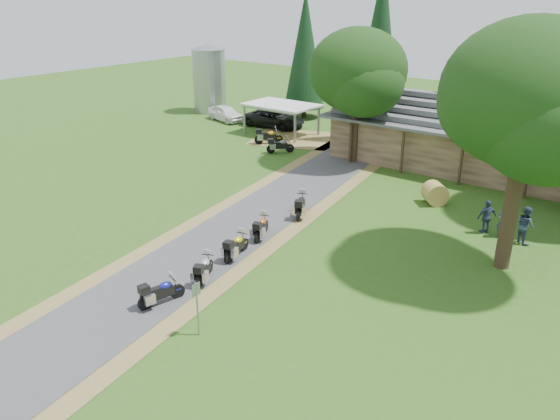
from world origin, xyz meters
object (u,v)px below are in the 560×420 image
Objects in this scene: car_dark_suv at (274,114)px; motorcycle_carport_a at (269,135)px; silo at (209,78)px; motorcycle_carport_b at (280,145)px; lodge at (486,133)px; car_white_sedan at (226,111)px; carport at (281,119)px; motorcycle_row_d at (261,226)px; motorcycle_row_c at (236,245)px; motorcycle_row_b at (204,268)px; motorcycle_row_a at (161,291)px; motorcycle_row_e at (301,204)px; hay_bale at (435,193)px.

motorcycle_carport_a is (3.17, -4.90, -0.48)m from car_dark_suv.
silo reaches higher than motorcycle_carport_b.
car_white_sedan is at bearing 179.64° from lodge.
carport is 21.10m from motorcycle_row_d.
motorcycle_carport_b is at bearing -53.04° from carport.
lodge is 11.76× the size of motorcycle_row_c.
motorcycle_carport_a is (8.35, -4.11, -0.22)m from car_white_sedan.
motorcycle_row_b is at bearing -100.74° from motorcycle_carport_a.
motorcycle_row_d is (19.00, -18.42, -0.31)m from car_white_sedan.
car_white_sedan is 2.92× the size of motorcycle_carport_b.
motorcycle_row_d is at bearing -94.83° from motorcycle_carport_a.
motorcycle_row_e reaches higher than motorcycle_row_a.
lodge is at bearing -97.56° from car_dark_suv.
silo is 5.35m from car_white_sedan.
car_white_sedan is (4.17, -2.34, -2.41)m from silo.
motorcycle_row_b is at bearing 176.70° from motorcycle_row_c.
motorcycle_row_c is at bearing -108.19° from motorcycle_carport_b.
car_dark_suv reaches higher than motorcycle_carport_a.
silo is 3.27× the size of motorcycle_carport_a.
lodge reaches higher than motorcycle_carport_b.
motorcycle_row_a is 7.33m from motorcycle_row_d.
silo is 3.42× the size of motorcycle_row_e.
silo reaches higher than motorcycle_row_a.
motorcycle_row_e reaches higher than motorcycle_row_d.
carport is at bearing -83.01° from car_white_sedan.
hay_bale is at bearing -121.40° from car_dark_suv.
motorcycle_row_a is (12.51, -24.80, -0.69)m from carport.
silo reaches higher than motorcycle_row_e.
motorcycle_carport_b is at bearing -144.27° from car_dark_suv.
motorcycle_row_c is at bearing 168.51° from motorcycle_row_d.
motorcycle_row_c is at bearing 158.32° from motorcycle_row_e.
motorcycle_row_a is 2.41m from motorcycle_row_b.
car_dark_suv is 28.18m from motorcycle_row_b.
silo is 3.80× the size of motorcycle_row_b.
motorcycle_row_d is 0.88× the size of motorcycle_carport_a.
car_white_sedan is at bearing 14.82° from motorcycle_row_b.
car_dark_suv is 5.86m from motorcycle_carport_a.
motorcycle_carport_b is at bearing 18.84° from motorcycle_row_c.
motorcycle_carport_b is at bearing 166.93° from hay_bale.
car_white_sedan is 5.25m from car_dark_suv.
lodge is 16.39m from motorcycle_carport_a.
lodge is 8.80m from hay_bale.
motorcycle_carport_a reaches higher than hay_bale.
silo is 3.65× the size of motorcycle_row_c.
lodge is at bearing -76.17° from car_white_sedan.
motorcycle_row_d is at bearing 20.69° from motorcycle_row_a.
car_white_sedan is 3.14× the size of motorcycle_row_b.
motorcycle_carport_a is (-10.65, 14.31, 0.09)m from motorcycle_row_d.
silo reaches higher than motorcycle_carport_a.
motorcycle_carport_b is (2.30, -1.51, -0.05)m from motorcycle_carport_a.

